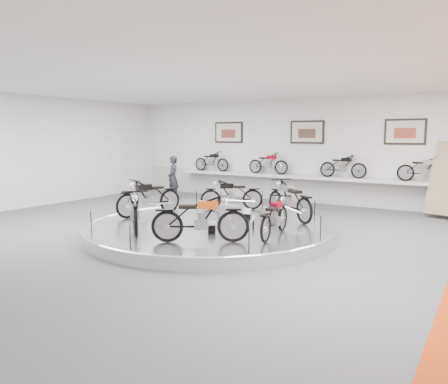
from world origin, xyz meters
The scene contains 22 objects.
floor centered at (0.00, 0.00, 0.00)m, with size 16.00×16.00×0.00m, color #4D4D4F.
ceiling centered at (0.00, 0.00, 4.00)m, with size 16.00×16.00×0.00m, color white.
wall_back centered at (0.00, 7.00, 2.00)m, with size 16.00×16.00×0.00m, color white.
wall_left centered at (-8.00, 0.00, 2.00)m, with size 14.00×14.00×0.00m, color white.
dado_band centered at (0.00, 6.98, 0.55)m, with size 15.68×0.04×1.10m, color #BCBCBA.
display_platform centered at (0.00, 0.30, 0.15)m, with size 6.40×6.40×0.30m, color silver.
platform_rim centered at (0.00, 0.30, 0.27)m, with size 6.40×6.40×0.10m, color #B2B2BA.
shelf centered at (0.00, 6.70, 1.00)m, with size 11.00×0.55×0.10m, color silver.
poster_left centered at (-3.50, 6.96, 2.70)m, with size 1.35×0.06×0.88m, color beige.
poster_center centered at (0.00, 6.96, 2.70)m, with size 1.35×0.06×0.88m, color beige.
poster_right centered at (3.50, 6.96, 2.70)m, with size 1.35×0.06×0.88m, color beige.
shelf_bike_a centered at (-4.20, 6.70, 1.42)m, with size 1.22×0.42×0.73m, color black, non-canonical shape.
shelf_bike_b centered at (-1.50, 6.70, 1.42)m, with size 1.22×0.42×0.73m, color maroon, non-canonical shape.
shelf_bike_c centered at (1.50, 6.70, 1.42)m, with size 1.22×0.42×0.73m, color black, non-canonical shape.
shelf_bike_d centered at (4.20, 6.70, 1.42)m, with size 1.22×0.42×0.73m, color #B0AFB4, non-canonical shape.
bike_a centered at (1.49, 1.94, 0.84)m, with size 1.83×0.65×1.08m, color #B0AFB4, non-canonical shape.
bike_b centered at (-0.63, 2.44, 0.78)m, with size 1.62×0.57×0.96m, color black, non-canonical shape.
bike_c centered at (-2.15, 0.38, 0.83)m, with size 1.79×0.63×1.05m, color black, non-canonical shape.
bike_d centered at (-1.13, -1.28, 0.81)m, with size 1.73×0.61×1.01m, color black, non-canonical shape.
bike_e centered at (0.92, -1.44, 0.82)m, with size 1.78×0.63×1.04m, color #B44814, non-canonical shape.
bike_f centered at (2.04, -0.14, 0.76)m, with size 1.55×0.55×0.91m, color maroon, non-canonical shape.
visitor centered at (-4.87, 4.88, 0.88)m, with size 0.64×0.42×1.76m, color black.
Camera 1 is at (6.19, -8.93, 2.58)m, focal length 35.00 mm.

